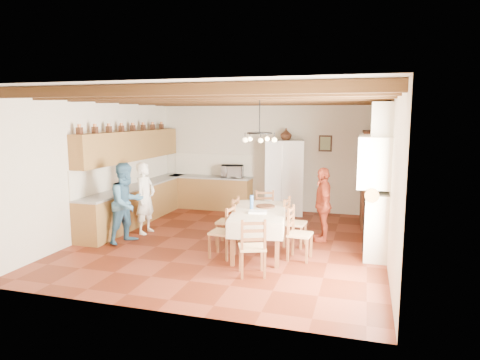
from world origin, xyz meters
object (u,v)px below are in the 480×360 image
object	(u,v)px
dining_table	(259,214)
chair_left_near	(222,231)
chair_left_far	(228,221)
person_woman_blue	(127,203)
chair_right_near	(300,233)
chair_right_far	(295,222)
person_man	(145,198)
person_woman_red	(323,204)
microwave	(232,171)
chair_end_near	(252,246)
chair_end_far	(265,213)
refrigerator	(285,177)
hutch	(373,179)

from	to	relation	value
dining_table	chair_left_near	size ratio (longest dim) A/B	2.06
chair_left_far	person_woman_blue	world-z (taller)	person_woman_blue
chair_right_near	chair_right_far	world-z (taller)	same
person_man	dining_table	bearing A→B (deg)	-98.40
person_woman_blue	person_woman_red	xyz separation A→B (m)	(3.79, 1.26, -0.06)
microwave	person_man	bearing A→B (deg)	-124.16
chair_right_far	chair_end_near	world-z (taller)	same
chair_left_near	chair_left_far	world-z (taller)	same
chair_left_far	person_man	world-z (taller)	person_man
chair_left_near	chair_end_far	distance (m)	1.67
chair_right_near	person_woman_blue	world-z (taller)	person_woman_blue
dining_table	chair_end_near	xyz separation A→B (m)	(0.18, -1.18, -0.25)
dining_table	person_woman_blue	bearing A→B (deg)	-176.85
chair_right_near	chair_end_far	xyz separation A→B (m)	(-0.96, 1.35, 0.00)
chair_end_near	chair_end_far	distance (m)	2.36
refrigerator	person_woman_red	distance (m)	2.56
refrigerator	chair_end_far	distance (m)	2.26
person_woman_blue	microwave	world-z (taller)	person_woman_blue
hutch	person_man	distance (m)	5.23
refrigerator	chair_end_near	size ratio (longest dim) A/B	2.02
chair_end_far	microwave	bearing A→B (deg)	109.73
refrigerator	chair_left_far	distance (m)	3.14
chair_left_far	chair_end_near	distance (m)	1.75
chair_end_near	person_woman_red	xyz separation A→B (m)	(0.89, 2.30, 0.28)
chair_right_far	person_woman_blue	bearing A→B (deg)	107.37
refrigerator	chair_right_near	size ratio (longest dim) A/B	2.02
chair_left_near	chair_end_far	bearing A→B (deg)	170.73
chair_left_near	chair_left_far	xyz separation A→B (m)	(-0.15, 0.77, 0.00)
person_woman_blue	chair_right_near	bearing A→B (deg)	-70.86
person_woman_red	microwave	distance (m)	3.52
hutch	person_man	size ratio (longest dim) A/B	1.42
hutch	chair_left_near	world-z (taller)	hutch
chair_end_near	person_man	distance (m)	3.40
dining_table	chair_end_near	distance (m)	1.22
refrigerator	hutch	distance (m)	2.29
refrigerator	chair_left_near	distance (m)	3.88
refrigerator	microwave	world-z (taller)	refrigerator
dining_table	person_man	bearing A→B (deg)	167.74
refrigerator	chair_left_near	world-z (taller)	refrigerator
chair_end_far	person_man	bearing A→B (deg)	179.61
refrigerator	chair_right_far	distance (m)	2.93
chair_left_far	chair_right_far	size ratio (longest dim) A/B	1.00
refrigerator	chair_left_far	xyz separation A→B (m)	(-0.58, -3.05, -0.49)
hutch	chair_end_far	size ratio (longest dim) A/B	2.31
refrigerator	dining_table	world-z (taller)	refrigerator
chair_right_far	person_woman_blue	xyz separation A→B (m)	(-3.31, -0.72, 0.34)
chair_right_near	chair_end_near	distance (m)	1.16
chair_right_far	person_woman_red	size ratio (longest dim) A/B	0.63
chair_left_far	person_woman_blue	distance (m)	2.07
hutch	chair_right_near	world-z (taller)	hutch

